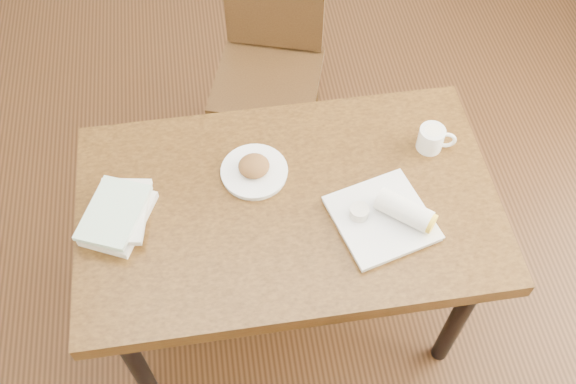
{
  "coord_description": "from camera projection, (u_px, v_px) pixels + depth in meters",
  "views": [
    {
      "loc": [
        -0.16,
        -1.07,
        2.39
      ],
      "look_at": [
        0.0,
        0.0,
        0.8
      ],
      "focal_mm": 40.0,
      "sensor_mm": 36.0,
      "label": 1
    }
  ],
  "objects": [
    {
      "name": "ground",
      "position": [
        288.0,
        304.0,
        2.59
      ],
      "size": [
        4.0,
        5.0,
        0.01
      ],
      "primitive_type": "cube",
      "color": "#472814",
      "rests_on": "ground"
    },
    {
      "name": "chair_far",
      "position": [
        270.0,
        54.0,
        2.61
      ],
      "size": [
        0.53,
        0.53,
        0.95
      ],
      "color": "#432C13",
      "rests_on": "ground"
    },
    {
      "name": "table",
      "position": [
        288.0,
        216.0,
        2.03
      ],
      "size": [
        1.29,
        0.78,
        0.75
      ],
      "color": "brown",
      "rests_on": "ground"
    },
    {
      "name": "plate_scone",
      "position": [
        254.0,
        170.0,
        2.0
      ],
      "size": [
        0.21,
        0.21,
        0.07
      ],
      "color": "white",
      "rests_on": "table"
    },
    {
      "name": "plate_burrito",
      "position": [
        389.0,
        216.0,
        1.9
      ],
      "size": [
        0.33,
        0.33,
        0.09
      ],
      "color": "white",
      "rests_on": "table"
    },
    {
      "name": "coffee_mug",
      "position": [
        432.0,
        138.0,
        2.04
      ],
      "size": [
        0.12,
        0.08,
        0.08
      ],
      "color": "white",
      "rests_on": "table"
    },
    {
      "name": "book_stack",
      "position": [
        118.0,
        214.0,
        1.9
      ],
      "size": [
        0.24,
        0.28,
        0.06
      ],
      "color": "white",
      "rests_on": "table"
    }
  ]
}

